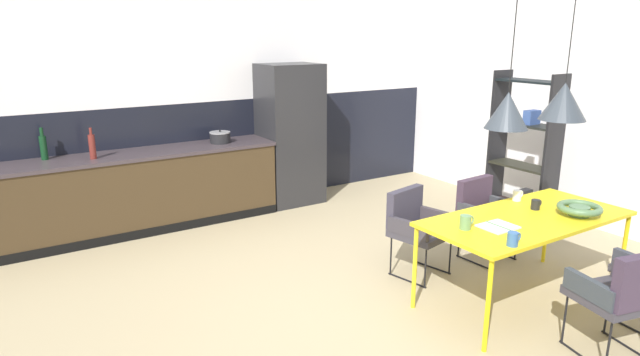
{
  "coord_description": "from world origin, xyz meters",
  "views": [
    {
      "loc": [
        -2.52,
        -2.94,
        2.18
      ],
      "look_at": [
        -0.04,
        0.95,
        0.93
      ],
      "focal_mm": 30.18,
      "sensor_mm": 36.0,
      "label": 1
    }
  ],
  "objects_px": {
    "armchair_head_of_table": "(625,289)",
    "bottle_wine_green": "(43,147)",
    "mug_glass_clear": "(536,204)",
    "pendant_lamp_over_table_near": "(507,110)",
    "refrigerator_column": "(290,135)",
    "open_shelf_unit": "(524,151)",
    "bottle_spice_small": "(92,146)",
    "pendant_lamp_over_table_far": "(564,101)",
    "mug_dark_espresso": "(513,239)",
    "open_book": "(498,227)",
    "fruit_bowl": "(579,209)",
    "mug_white_ceramic": "(466,222)",
    "dining_table": "(526,222)",
    "mug_tall_blue": "(517,195)",
    "armchair_near_window": "(483,208)",
    "cooking_pot": "(220,137)",
    "armchair_corner_seat": "(415,221)"
  },
  "relations": [
    {
      "from": "bottle_wine_green",
      "to": "open_shelf_unit",
      "type": "height_order",
      "value": "open_shelf_unit"
    },
    {
      "from": "armchair_head_of_table",
      "to": "bottle_wine_green",
      "type": "bearing_deg",
      "value": 136.03
    },
    {
      "from": "open_book",
      "to": "mug_tall_blue",
      "type": "bearing_deg",
      "value": 27.97
    },
    {
      "from": "armchair_head_of_table",
      "to": "bottle_spice_small",
      "type": "height_order",
      "value": "bottle_spice_small"
    },
    {
      "from": "open_shelf_unit",
      "to": "mug_tall_blue",
      "type": "bearing_deg",
      "value": -54.39
    },
    {
      "from": "dining_table",
      "to": "fruit_bowl",
      "type": "height_order",
      "value": "fruit_bowl"
    },
    {
      "from": "refrigerator_column",
      "to": "mug_tall_blue",
      "type": "bearing_deg",
      "value": -79.65
    },
    {
      "from": "mug_glass_clear",
      "to": "pendant_lamp_over_table_near",
      "type": "relative_size",
      "value": 0.1
    },
    {
      "from": "bottle_spice_small",
      "to": "open_shelf_unit",
      "type": "distance_m",
      "value": 4.7
    },
    {
      "from": "bottle_wine_green",
      "to": "pendant_lamp_over_table_far",
      "type": "xyz_separation_m",
      "value": [
        3.48,
        -3.57,
        0.61
      ]
    },
    {
      "from": "refrigerator_column",
      "to": "open_shelf_unit",
      "type": "relative_size",
      "value": 1.02
    },
    {
      "from": "bottle_wine_green",
      "to": "pendant_lamp_over_table_far",
      "type": "relative_size",
      "value": 0.29
    },
    {
      "from": "fruit_bowl",
      "to": "mug_tall_blue",
      "type": "bearing_deg",
      "value": 98.66
    },
    {
      "from": "mug_dark_espresso",
      "to": "armchair_head_of_table",
      "type": "bearing_deg",
      "value": -52.19
    },
    {
      "from": "dining_table",
      "to": "open_book",
      "type": "distance_m",
      "value": 0.4
    },
    {
      "from": "pendant_lamp_over_table_near",
      "to": "pendant_lamp_over_table_far",
      "type": "height_order",
      "value": "same"
    },
    {
      "from": "dining_table",
      "to": "mug_dark_espresso",
      "type": "height_order",
      "value": "mug_dark_espresso"
    },
    {
      "from": "pendant_lamp_over_table_near",
      "to": "dining_table",
      "type": "bearing_deg",
      "value": -0.93
    },
    {
      "from": "armchair_corner_seat",
      "to": "bottle_spice_small",
      "type": "distance_m",
      "value": 3.42
    },
    {
      "from": "dining_table",
      "to": "bottle_spice_small",
      "type": "distance_m",
      "value": 4.32
    },
    {
      "from": "open_book",
      "to": "mug_tall_blue",
      "type": "height_order",
      "value": "mug_tall_blue"
    },
    {
      "from": "refrigerator_column",
      "to": "mug_white_ceramic",
      "type": "xyz_separation_m",
      "value": [
        -0.37,
        -3.36,
        -0.11
      ]
    },
    {
      "from": "mug_glass_clear",
      "to": "pendant_lamp_over_table_far",
      "type": "bearing_deg",
      "value": -23.07
    },
    {
      "from": "bottle_wine_green",
      "to": "mug_white_ceramic",
      "type": "bearing_deg",
      "value": -54.79
    },
    {
      "from": "bottle_spice_small",
      "to": "pendant_lamp_over_table_near",
      "type": "distance_m",
      "value": 4.13
    },
    {
      "from": "bottle_spice_small",
      "to": "pendant_lamp_over_table_far",
      "type": "xyz_separation_m",
      "value": [
        3.04,
        -3.33,
        0.61
      ]
    },
    {
      "from": "mug_dark_espresso",
      "to": "open_shelf_unit",
      "type": "xyz_separation_m",
      "value": [
        2.07,
        1.51,
        0.11
      ]
    },
    {
      "from": "bottle_wine_green",
      "to": "pendant_lamp_over_table_near",
      "type": "xyz_separation_m",
      "value": [
        2.77,
        -3.59,
        0.59
      ]
    },
    {
      "from": "open_book",
      "to": "mug_white_ceramic",
      "type": "relative_size",
      "value": 1.99
    },
    {
      "from": "mug_white_ceramic",
      "to": "pendant_lamp_over_table_far",
      "type": "bearing_deg",
      "value": -2.44
    },
    {
      "from": "armchair_head_of_table",
      "to": "mug_tall_blue",
      "type": "height_order",
      "value": "mug_tall_blue"
    },
    {
      "from": "armchair_corner_seat",
      "to": "open_shelf_unit",
      "type": "height_order",
      "value": "open_shelf_unit"
    },
    {
      "from": "dining_table",
      "to": "mug_dark_espresso",
      "type": "bearing_deg",
      "value": -150.68
    },
    {
      "from": "open_book",
      "to": "mug_dark_espresso",
      "type": "bearing_deg",
      "value": -124.81
    },
    {
      "from": "armchair_near_window",
      "to": "fruit_bowl",
      "type": "height_order",
      "value": "fruit_bowl"
    },
    {
      "from": "fruit_bowl",
      "to": "mug_white_ceramic",
      "type": "xyz_separation_m",
      "value": [
        -1.02,
        0.28,
        -0.01
      ]
    },
    {
      "from": "mug_glass_clear",
      "to": "pendant_lamp_over_table_near",
      "type": "bearing_deg",
      "value": -172.26
    },
    {
      "from": "refrigerator_column",
      "to": "mug_dark_espresso",
      "type": "distance_m",
      "value": 3.79
    },
    {
      "from": "mug_dark_espresso",
      "to": "bottle_spice_small",
      "type": "relative_size",
      "value": 0.37
    },
    {
      "from": "mug_glass_clear",
      "to": "bottle_wine_green",
      "type": "relative_size",
      "value": 0.34
    },
    {
      "from": "fruit_bowl",
      "to": "open_shelf_unit",
      "type": "distance_m",
      "value": 1.75
    },
    {
      "from": "dining_table",
      "to": "mug_glass_clear",
      "type": "xyz_separation_m",
      "value": [
        0.22,
        0.08,
        0.09
      ]
    },
    {
      "from": "open_book",
      "to": "pendant_lamp_over_table_near",
      "type": "relative_size",
      "value": 0.22
    },
    {
      "from": "pendant_lamp_over_table_far",
      "to": "open_shelf_unit",
      "type": "bearing_deg",
      "value": 45.77
    },
    {
      "from": "open_book",
      "to": "pendant_lamp_over_table_far",
      "type": "relative_size",
      "value": 0.23
    },
    {
      "from": "fruit_bowl",
      "to": "mug_white_ceramic",
      "type": "relative_size",
      "value": 2.61
    },
    {
      "from": "cooking_pot",
      "to": "bottle_wine_green",
      "type": "xyz_separation_m",
      "value": [
        -1.89,
        0.15,
        0.07
      ]
    },
    {
      "from": "mug_glass_clear",
      "to": "mug_dark_espresso",
      "type": "xyz_separation_m",
      "value": [
        -0.83,
        -0.43,
        0.01
      ]
    },
    {
      "from": "fruit_bowl",
      "to": "cooking_pot",
      "type": "relative_size",
      "value": 1.39
    },
    {
      "from": "fruit_bowl",
      "to": "pendant_lamp_over_table_far",
      "type": "bearing_deg",
      "value": 95.48
    }
  ]
}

